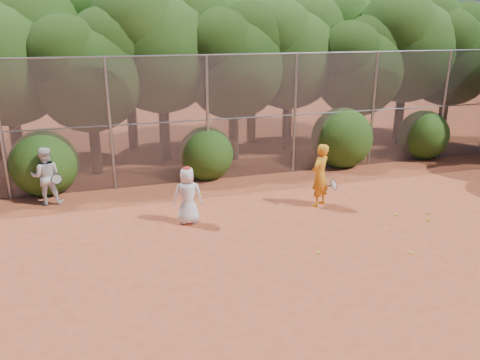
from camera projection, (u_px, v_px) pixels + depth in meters
name	position (u px, v px, depth m)	size (l,w,h in m)	color
ground	(317.00, 257.00, 10.31)	(80.00, 80.00, 0.00)	#A24224
fence_back	(234.00, 117.00, 15.07)	(20.05, 0.09, 4.03)	gray
tree_1	(5.00, 48.00, 14.80)	(4.64, 4.03, 6.35)	black
tree_2	(89.00, 67.00, 15.04)	(3.99, 3.47, 5.47)	black
tree_3	(161.00, 39.00, 16.40)	(4.89, 4.26, 6.70)	black
tree_4	(234.00, 57.00, 16.74)	(4.19, 3.64, 5.73)	black
tree_5	(290.00, 47.00, 18.08)	(4.51, 3.92, 6.17)	black
tree_6	(360.00, 63.00, 18.05)	(3.86, 3.36, 5.29)	black
tree_7	(408.00, 40.00, 19.04)	(4.77, 4.14, 6.53)	black
tree_8	(452.00, 51.00, 19.47)	(4.25, 3.70, 5.82)	black
tree_10	(127.00, 31.00, 18.04)	(5.15, 4.48, 7.06)	black
tree_11	(253.00, 43.00, 19.21)	(4.64, 4.03, 6.35)	black
tree_12	(344.00, 33.00, 20.91)	(5.02, 4.37, 6.88)	black
bush_0	(44.00, 160.00, 14.03)	(2.00, 2.00, 2.00)	#1F4010
bush_1	(206.00, 151.00, 15.46)	(1.80, 1.80, 1.80)	#1F4010
bush_2	(342.00, 135.00, 16.79)	(2.20, 2.20, 2.20)	#1F4010
bush_3	(424.00, 133.00, 17.81)	(1.90, 1.90, 1.90)	#1F4010
player_yellow	(320.00, 175.00, 13.00)	(0.91, 0.71, 1.78)	orange
player_teen	(188.00, 195.00, 11.87)	(0.79, 0.58, 1.52)	white
player_white	(46.00, 176.00, 13.15)	(0.88, 0.72, 1.66)	silver
ball_0	(428.00, 220.00, 12.17)	(0.07, 0.07, 0.07)	#C3D827
ball_1	(396.00, 215.00, 12.50)	(0.07, 0.07, 0.07)	#C3D827
ball_2	(411.00, 253.00, 10.44)	(0.07, 0.07, 0.07)	#C3D827
ball_3	(429.00, 213.00, 12.64)	(0.07, 0.07, 0.07)	#C3D827
ball_4	(319.00, 253.00, 10.44)	(0.07, 0.07, 0.07)	#C3D827
ball_5	(355.00, 186.00, 14.73)	(0.07, 0.07, 0.07)	#C3D827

